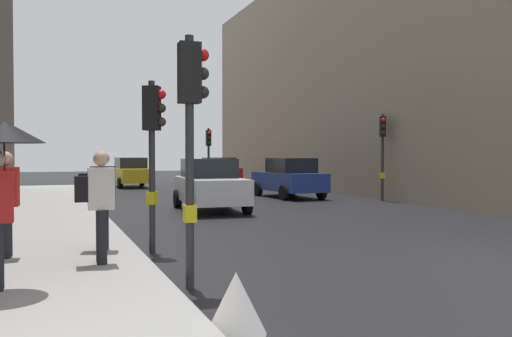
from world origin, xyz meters
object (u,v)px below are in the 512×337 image
Objects in this scene: traffic_light_far_median at (209,148)px; pedestrian_with_grey_backpack at (100,194)px; warning_sign_triangle at (236,303)px; car_white_compact at (210,185)px; car_blue_van at (289,178)px; traffic_light_near_left at (191,114)px; car_yellow_taxi at (131,172)px; pedestrian_with_umbrella at (2,157)px; traffic_light_mid_street at (383,141)px; traffic_light_near_right at (153,134)px; car_red_sedan at (218,172)px; pedestrian_with_black_backpack at (98,200)px; pedestrian_in_red_jacket at (6,199)px.

traffic_light_far_median is 18.83m from pedestrian_with_grey_backpack.
car_white_compact is at bearing 74.90° from warning_sign_triangle.
car_blue_van is at bearing -70.61° from traffic_light_far_median.
traffic_light_near_left reaches higher than car_blue_van.
car_yellow_taxi is (2.73, 25.04, -1.56)m from traffic_light_near_left.
pedestrian_with_umbrella is at bearing 175.71° from traffic_light_near_left.
pedestrian_with_grey_backpack is (-0.99, 2.70, -1.27)m from traffic_light_near_left.
traffic_light_mid_street reaches higher than pedestrian_with_umbrella.
traffic_light_near_right is 0.77× the size of car_red_sedan.
traffic_light_mid_street is at bearing 39.22° from pedestrian_with_black_backpack.
pedestrian_with_black_backpack is (-12.13, -9.90, -1.31)m from traffic_light_mid_street.
traffic_light_far_median reaches higher than warning_sign_triangle.
traffic_light_near_right is 5.33m from warning_sign_triangle.
car_yellow_taxi is (-3.36, 4.93, -1.42)m from traffic_light_far_median.
pedestrian_with_black_backpack is at bearing 44.53° from pedestrian_with_umbrella.
traffic_light_near_left is 2.49m from pedestrian_with_umbrella.
traffic_light_mid_street is 15.79m from traffic_light_near_left.
car_yellow_taxi is at bearing 121.08° from traffic_light_mid_street.
traffic_light_near_right is 22.35m from car_yellow_taxi.
traffic_light_near_left reaches higher than traffic_light_far_median.
traffic_light_near_right is 0.77× the size of car_yellow_taxi.
pedestrian_in_red_jacket is 5.27m from warning_sign_triangle.
warning_sign_triangle is at bearing -106.78° from car_red_sedan.
car_yellow_taxi is at bearing 83.77° from traffic_light_near_left.
pedestrian_with_umbrella is (-8.50, -19.93, -0.46)m from traffic_light_far_median.
car_yellow_taxi is at bearing 84.13° from warning_sign_triangle.
warning_sign_triangle is (-0.05, -2.06, -2.11)m from traffic_light_near_left.
pedestrian_in_red_jacket is (-8.62, -17.59, -1.17)m from traffic_light_far_median.
pedestrian_with_grey_backpack is at bearing -168.17° from traffic_light_near_right.
car_red_sedan is 10.48m from car_blue_van.
car_red_sedan is at bearing 90.49° from car_blue_van.
car_red_sedan is at bearing 73.22° from warning_sign_triangle.
car_yellow_taxi is at bearing 76.84° from pedestrian_in_red_jacket.
traffic_light_far_median reaches higher than pedestrian_with_grey_backpack.
traffic_light_near_right is 5.05× the size of warning_sign_triangle.
pedestrian_with_black_backpack reaches higher than car_red_sedan.
traffic_light_mid_street is at bearing 39.76° from pedestrian_with_umbrella.
pedestrian_with_grey_backpack is 1.00× the size of pedestrian_in_red_jacket.
pedestrian_with_grey_backpack is at bearing 6.61° from pedestrian_in_red_jacket.
pedestrian_with_black_backpack reaches higher than car_white_compact.
pedestrian_with_umbrella is (-5.14, -24.86, 0.96)m from car_yellow_taxi.
traffic_light_near_right is 23.36m from car_red_sedan.
traffic_light_mid_street is 13.87m from car_red_sedan.
car_blue_van is (8.13, 11.41, -1.39)m from traffic_light_near_right.
traffic_light_mid_street is 0.84× the size of car_blue_van.
pedestrian_with_umbrella is at bearing -140.24° from traffic_light_mid_street.
pedestrian_with_black_backpack and pedestrian_in_red_jacket have the same top height.
pedestrian_in_red_jacket is at bearing -173.39° from pedestrian_with_grey_backpack.
traffic_light_mid_street is at bearing -46.13° from car_blue_van.
pedestrian_with_black_backpack reaches higher than warning_sign_triangle.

